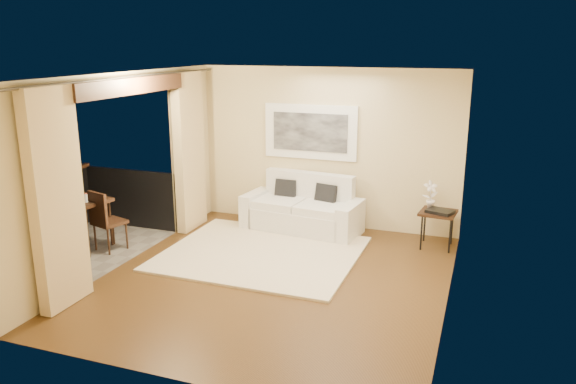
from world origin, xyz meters
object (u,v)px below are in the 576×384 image
at_px(bistro_table, 83,205).
at_px(sofa, 303,211).
at_px(balcony_chair_near, 62,220).
at_px(orchid, 431,195).
at_px(ice_bucket, 76,191).
at_px(side_table, 438,215).
at_px(balcony_chair_far, 104,217).

bearing_deg(bistro_table, sofa, 35.08).
height_order(bistro_table, balcony_chair_near, balcony_chair_near).
bearing_deg(sofa, bistro_table, -138.42).
bearing_deg(orchid, sofa, -178.71).
bearing_deg(bistro_table, ice_bucket, 153.02).
distance_m(sofa, side_table, 2.22).
relative_size(bistro_table, ice_bucket, 3.95).
xyz_separation_m(sofa, bistro_table, (-2.86, -2.01, 0.37)).
distance_m(side_table, balcony_chair_far, 5.09).
height_order(balcony_chair_far, balcony_chair_near, balcony_chair_far).
height_order(balcony_chair_near, ice_bucket, ice_bucket).
bearing_deg(bistro_table, balcony_chair_far, 3.36).
height_order(orchid, balcony_chair_near, orchid).
bearing_deg(sofa, side_table, 4.16).
relative_size(bistro_table, balcony_chair_near, 0.83).
distance_m(orchid, balcony_chair_near, 5.60).
distance_m(balcony_chair_far, ice_bucket, 0.63).
xyz_separation_m(sofa, balcony_chair_near, (-3.00, -2.32, 0.21)).
relative_size(sofa, balcony_chair_near, 2.16).
xyz_separation_m(side_table, balcony_chair_far, (-4.72, -1.90, 0.03)).
distance_m(side_table, orchid, 0.34).
bearing_deg(balcony_chair_near, ice_bucket, 111.01).
distance_m(side_table, ice_bucket, 5.57).
height_order(sofa, orchid, orchid).
height_order(orchid, bistro_table, orchid).
height_order(side_table, balcony_chair_far, balcony_chair_far).
height_order(orchid, balcony_chair_far, orchid).
relative_size(side_table, balcony_chair_near, 0.61).
bearing_deg(orchid, bistro_table, -157.36).
xyz_separation_m(balcony_chair_near, ice_bucket, (-0.04, 0.40, 0.34)).
bearing_deg(balcony_chair_far, balcony_chair_near, 51.35).
xyz_separation_m(sofa, balcony_chair_far, (-2.51, -1.99, 0.22)).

